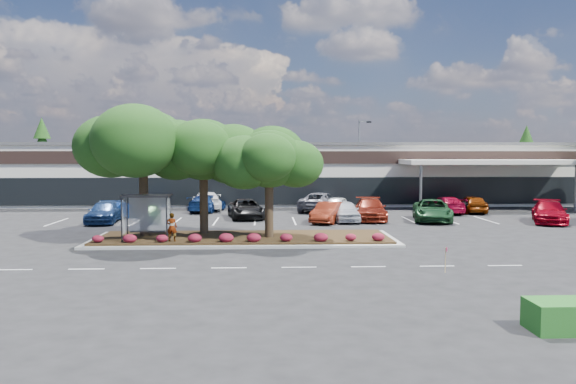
{
  "coord_description": "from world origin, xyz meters",
  "views": [
    {
      "loc": [
        -0.76,
        -29.31,
        5.23
      ],
      "look_at": [
        0.81,
        8.3,
        2.6
      ],
      "focal_mm": 35.0,
      "sensor_mm": 36.0,
      "label": 1
    }
  ],
  "objects_px": {
    "light_pole": "(360,168)",
    "survey_stake": "(446,257)",
    "car_0": "(112,212)",
    "car_1": "(105,212)"
  },
  "relations": [
    {
      "from": "car_0",
      "to": "car_1",
      "type": "xyz_separation_m",
      "value": [
        -0.22,
        -1.32,
        0.07
      ]
    },
    {
      "from": "light_pole",
      "to": "survey_stake",
      "type": "bearing_deg",
      "value": -92.84
    },
    {
      "from": "car_0",
      "to": "car_1",
      "type": "height_order",
      "value": "car_1"
    },
    {
      "from": "light_pole",
      "to": "survey_stake",
      "type": "height_order",
      "value": "light_pole"
    },
    {
      "from": "car_0",
      "to": "car_1",
      "type": "bearing_deg",
      "value": -88.65
    },
    {
      "from": "survey_stake",
      "to": "car_1",
      "type": "height_order",
      "value": "car_1"
    },
    {
      "from": "light_pole",
      "to": "car_0",
      "type": "distance_m",
      "value": 24.27
    },
    {
      "from": "light_pole",
      "to": "car_1",
      "type": "relative_size",
      "value": 1.63
    },
    {
      "from": "survey_stake",
      "to": "car_0",
      "type": "height_order",
      "value": "car_0"
    },
    {
      "from": "survey_stake",
      "to": "car_0",
      "type": "xyz_separation_m",
      "value": [
        -19.71,
        19.92,
        -0.03
      ]
    }
  ]
}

